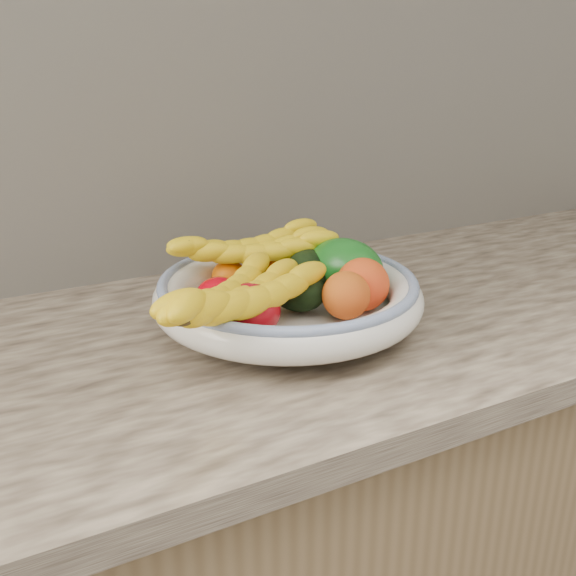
% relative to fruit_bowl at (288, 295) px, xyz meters
% --- Properties ---
extents(kitchen_counter, '(2.44, 0.66, 1.40)m').
position_rel_fruit_bowl_xyz_m(kitchen_counter, '(0.00, 0.03, -0.48)').
color(kitchen_counter, brown).
rests_on(kitchen_counter, ground).
extents(fruit_bowl, '(0.39, 0.39, 0.08)m').
position_rel_fruit_bowl_xyz_m(fruit_bowl, '(0.00, 0.00, 0.00)').
color(fruit_bowl, silver).
rests_on(fruit_bowl, kitchen_counter).
extents(clementine_back_left, '(0.07, 0.07, 0.05)m').
position_rel_fruit_bowl_xyz_m(clementine_back_left, '(-0.05, 0.11, 0.01)').
color(clementine_back_left, orange).
rests_on(clementine_back_left, fruit_bowl).
extents(clementine_back_right, '(0.07, 0.07, 0.05)m').
position_rel_fruit_bowl_xyz_m(clementine_back_right, '(0.04, 0.12, 0.01)').
color(clementine_back_right, '#E04704').
rests_on(clementine_back_right, fruit_bowl).
extents(tomato_left, '(0.09, 0.09, 0.06)m').
position_rel_fruit_bowl_xyz_m(tomato_left, '(-0.11, 0.00, 0.01)').
color(tomato_left, '#B7000D').
rests_on(tomato_left, fruit_bowl).
extents(tomato_near_left, '(0.10, 0.10, 0.07)m').
position_rel_fruit_bowl_xyz_m(tomato_near_left, '(-0.09, -0.06, 0.01)').
color(tomato_near_left, '#A00813').
rests_on(tomato_near_left, fruit_bowl).
extents(avocado_center, '(0.10, 0.11, 0.06)m').
position_rel_fruit_bowl_xyz_m(avocado_center, '(0.00, -0.02, 0.02)').
color(avocado_center, black).
rests_on(avocado_center, fruit_bowl).
extents(avocado_right, '(0.11, 0.13, 0.07)m').
position_rel_fruit_bowl_xyz_m(avocado_right, '(0.05, 0.03, 0.02)').
color(avocado_right, black).
rests_on(avocado_right, fruit_bowl).
extents(green_mango, '(0.15, 0.16, 0.11)m').
position_rel_fruit_bowl_xyz_m(green_mango, '(0.10, 0.00, 0.03)').
color(green_mango, '#0F5413').
rests_on(green_mango, fruit_bowl).
extents(peach_front, '(0.07, 0.07, 0.07)m').
position_rel_fruit_bowl_xyz_m(peach_front, '(0.05, -0.08, 0.02)').
color(peach_front, orange).
rests_on(peach_front, fruit_bowl).
extents(peach_right, '(0.10, 0.10, 0.08)m').
position_rel_fruit_bowl_xyz_m(peach_right, '(0.09, -0.06, 0.02)').
color(peach_right, orange).
rests_on(peach_right, fruit_bowl).
extents(banana_bunch_back, '(0.28, 0.13, 0.08)m').
position_rel_fruit_bowl_xyz_m(banana_bunch_back, '(-0.01, 0.10, 0.04)').
color(banana_bunch_back, yellow).
rests_on(banana_bunch_back, fruit_bowl).
extents(banana_bunch_front, '(0.33, 0.27, 0.09)m').
position_rel_fruit_bowl_xyz_m(banana_bunch_front, '(-0.11, -0.07, 0.03)').
color(banana_bunch_front, yellow).
rests_on(banana_bunch_front, fruit_bowl).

